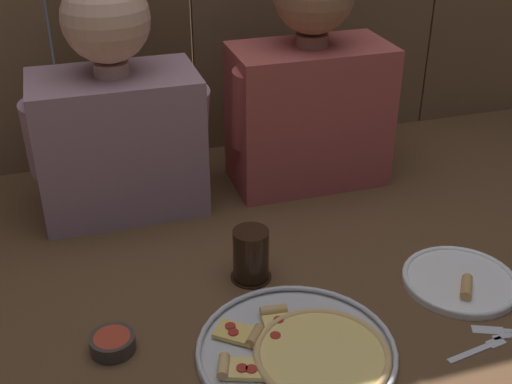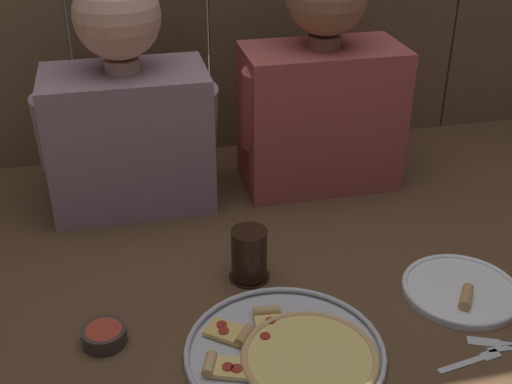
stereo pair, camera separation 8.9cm
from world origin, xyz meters
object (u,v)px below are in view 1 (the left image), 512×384
dinner_plate (460,280)px  dipping_bowl (113,342)px  pizza_tray (304,351)px  drinking_glass (251,255)px  diner_right (310,79)px  diner_left (115,107)px

dinner_plate → dipping_bowl: bearing=178.9°
pizza_tray → dinner_plate: 0.40m
drinking_glass → dipping_bowl: 0.34m
dipping_bowl → diner_right: (0.58, 0.52, 0.26)m
pizza_tray → drinking_glass: 0.26m
pizza_tray → drinking_glass: bearing=95.3°
dipping_bowl → dinner_plate: bearing=-1.1°
dinner_plate → drinking_glass: 0.44m
dipping_bowl → diner_left: (0.09, 0.52, 0.25)m
dinner_plate → drinking_glass: bearing=159.8°
dipping_bowl → diner_right: bearing=42.2°
diner_left → dinner_plate: bearing=-40.7°
dinner_plate → dipping_bowl: size_ratio=2.87×
diner_left → drinking_glass: bearing=-61.1°
pizza_tray → diner_right: size_ratio=0.61×
drinking_glass → diner_left: diner_left is taller
diner_left → diner_right: size_ratio=0.96×
drinking_glass → diner_right: (0.27, 0.39, 0.22)m
dipping_bowl → diner_left: bearing=80.2°
dinner_plate → drinking_glass: size_ratio=2.07×
pizza_tray → diner_right: 0.74m
dinner_plate → diner_left: diner_left is taller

